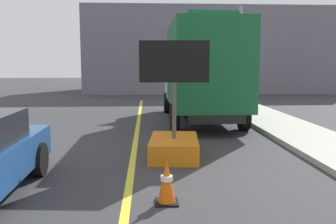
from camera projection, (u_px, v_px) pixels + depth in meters
name	position (u px, v px, depth m)	size (l,w,h in m)	color
arrow_board_trailer	(174.00, 137.00, 8.57)	(1.60, 1.89, 2.70)	orange
box_truck	(202.00, 71.00, 13.58)	(2.57, 7.10, 3.56)	black
highway_guide_sign	(225.00, 38.00, 18.26)	(2.78, 0.37, 5.00)	gray
far_building_block	(211.00, 52.00, 29.33)	(19.34, 7.42, 6.27)	slate
traffic_cone_mid_lane	(167.00, 182.00, 5.72)	(0.36, 0.36, 0.71)	black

